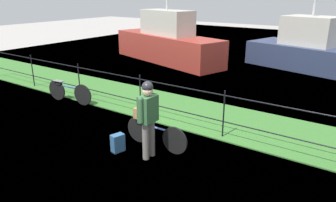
{
  "coord_description": "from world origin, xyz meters",
  "views": [
    {
      "loc": [
        4.31,
        -4.53,
        3.36
      ],
      "look_at": [
        0.14,
        1.42,
        0.9
      ],
      "focal_mm": 34.46,
      "sensor_mm": 36.0,
      "label": 1
    }
  ],
  "objects_px": {
    "backpack_on_paving": "(118,143)",
    "moored_boat_far": "(308,50)",
    "cyclist_person": "(148,113)",
    "terrier_dog": "(143,105)",
    "wooden_crate": "(142,113)",
    "bicycle_main": "(155,134)",
    "bicycle_parked": "(69,92)",
    "moored_boat_mid": "(167,43)"
  },
  "relations": [
    {
      "from": "backpack_on_paving",
      "to": "moored_boat_far",
      "type": "height_order",
      "value": "moored_boat_far"
    },
    {
      "from": "cyclist_person",
      "to": "terrier_dog",
      "type": "bearing_deg",
      "value": 138.72
    },
    {
      "from": "wooden_crate",
      "to": "bicycle_main",
      "type": "bearing_deg",
      "value": -0.28
    },
    {
      "from": "bicycle_parked",
      "to": "backpack_on_paving",
      "type": "bearing_deg",
      "value": -23.69
    },
    {
      "from": "cyclist_person",
      "to": "backpack_on_paving",
      "type": "bearing_deg",
      "value": -165.84
    },
    {
      "from": "terrier_dog",
      "to": "backpack_on_paving",
      "type": "xyz_separation_m",
      "value": [
        -0.21,
        -0.64,
        -0.74
      ]
    },
    {
      "from": "bicycle_main",
      "to": "bicycle_parked",
      "type": "xyz_separation_m",
      "value": [
        -4.16,
        0.95,
        0.02
      ]
    },
    {
      "from": "bicycle_main",
      "to": "backpack_on_paving",
      "type": "height_order",
      "value": "bicycle_main"
    },
    {
      "from": "cyclist_person",
      "to": "moored_boat_mid",
      "type": "relative_size",
      "value": 0.25
    },
    {
      "from": "bicycle_main",
      "to": "cyclist_person",
      "type": "relative_size",
      "value": 0.98
    },
    {
      "from": "moored_boat_mid",
      "to": "bicycle_parked",
      "type": "bearing_deg",
      "value": -80.57
    },
    {
      "from": "wooden_crate",
      "to": "terrier_dog",
      "type": "xyz_separation_m",
      "value": [
        0.02,
        -0.0,
        0.2
      ]
    },
    {
      "from": "moored_boat_far",
      "to": "cyclist_person",
      "type": "bearing_deg",
      "value": -93.69
    },
    {
      "from": "bicycle_main",
      "to": "moored_boat_far",
      "type": "bearing_deg",
      "value": 85.23
    },
    {
      "from": "moored_boat_far",
      "to": "bicycle_parked",
      "type": "bearing_deg",
      "value": -117.95
    },
    {
      "from": "wooden_crate",
      "to": "backpack_on_paving",
      "type": "height_order",
      "value": "wooden_crate"
    },
    {
      "from": "moored_boat_far",
      "to": "terrier_dog",
      "type": "bearing_deg",
      "value": -96.66
    },
    {
      "from": "cyclist_person",
      "to": "backpack_on_paving",
      "type": "height_order",
      "value": "cyclist_person"
    },
    {
      "from": "bicycle_main",
      "to": "wooden_crate",
      "type": "xyz_separation_m",
      "value": [
        -0.37,
        0.0,
        0.41
      ]
    },
    {
      "from": "cyclist_person",
      "to": "bicycle_parked",
      "type": "relative_size",
      "value": 0.96
    },
    {
      "from": "backpack_on_paving",
      "to": "cyclist_person",
      "type": "bearing_deg",
      "value": 118.4
    },
    {
      "from": "wooden_crate",
      "to": "terrier_dog",
      "type": "height_order",
      "value": "terrier_dog"
    },
    {
      "from": "bicycle_parked",
      "to": "moored_boat_mid",
      "type": "relative_size",
      "value": 0.26
    },
    {
      "from": "terrier_dog",
      "to": "wooden_crate",
      "type": "bearing_deg",
      "value": 179.72
    },
    {
      "from": "bicycle_main",
      "to": "moored_boat_far",
      "type": "distance_m",
      "value": 10.48
    },
    {
      "from": "bicycle_parked",
      "to": "moored_boat_far",
      "type": "height_order",
      "value": "moored_boat_far"
    },
    {
      "from": "terrier_dog",
      "to": "bicycle_parked",
      "type": "height_order",
      "value": "terrier_dog"
    },
    {
      "from": "backpack_on_paving",
      "to": "moored_boat_far",
      "type": "relative_size",
      "value": 0.07
    },
    {
      "from": "bicycle_parked",
      "to": "terrier_dog",
      "type": "bearing_deg",
      "value": -13.91
    },
    {
      "from": "backpack_on_paving",
      "to": "terrier_dog",
      "type": "bearing_deg",
      "value": 175.77
    },
    {
      "from": "cyclist_person",
      "to": "moored_boat_far",
      "type": "relative_size",
      "value": 0.3
    },
    {
      "from": "terrier_dog",
      "to": "moored_boat_mid",
      "type": "xyz_separation_m",
      "value": [
        -4.99,
        8.03,
        -0.0
      ]
    },
    {
      "from": "cyclist_person",
      "to": "backpack_on_paving",
      "type": "relative_size",
      "value": 4.21
    },
    {
      "from": "bicycle_parked",
      "to": "moored_boat_mid",
      "type": "xyz_separation_m",
      "value": [
        -1.18,
        7.09,
        0.59
      ]
    },
    {
      "from": "moored_boat_mid",
      "to": "cyclist_person",
      "type": "bearing_deg",
      "value": -57.0
    },
    {
      "from": "moored_boat_far",
      "to": "wooden_crate",
      "type": "bearing_deg",
      "value": -96.79
    },
    {
      "from": "cyclist_person",
      "to": "moored_boat_mid",
      "type": "xyz_separation_m",
      "value": [
        -5.51,
        8.48,
        -0.06
      ]
    },
    {
      "from": "wooden_crate",
      "to": "terrier_dog",
      "type": "bearing_deg",
      "value": -0.28
    },
    {
      "from": "cyclist_person",
      "to": "bicycle_parked",
      "type": "distance_m",
      "value": 4.6
    },
    {
      "from": "wooden_crate",
      "to": "terrier_dog",
      "type": "distance_m",
      "value": 0.2
    },
    {
      "from": "terrier_dog",
      "to": "bicycle_parked",
      "type": "xyz_separation_m",
      "value": [
        -3.82,
        0.95,
        -0.59
      ]
    },
    {
      "from": "cyclist_person",
      "to": "moored_boat_far",
      "type": "bearing_deg",
      "value": 86.31
    }
  ]
}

